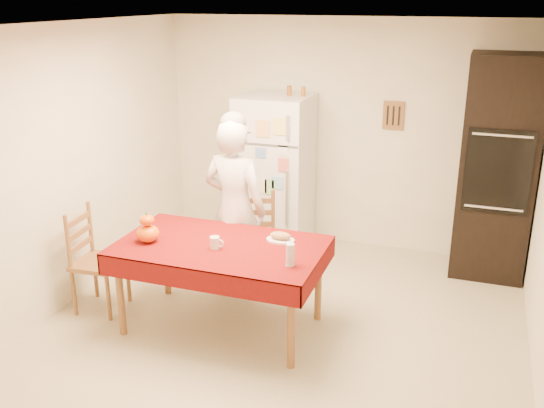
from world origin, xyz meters
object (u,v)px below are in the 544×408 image
at_px(wine_glass, 290,255).
at_px(oven_cabinet, 497,169).
at_px(seated_woman, 235,209).
at_px(refrigerator, 275,173).
at_px(dining_table, 221,252).
at_px(chair_far, 254,237).
at_px(chair_left, 92,256).
at_px(pumpkin_lower, 148,234).
at_px(bread_plate, 280,240).
at_px(coffee_mug, 215,243).

bearing_deg(wine_glass, oven_cabinet, 55.37).
bearing_deg(seated_woman, refrigerator, -81.55).
height_order(refrigerator, wine_glass, refrigerator).
distance_m(dining_table, wine_glass, 0.71).
bearing_deg(chair_far, chair_left, -162.96).
height_order(chair_far, pumpkin_lower, chair_far).
bearing_deg(pumpkin_lower, chair_far, 59.10).
relative_size(chair_far, bread_plate, 3.96).
xyz_separation_m(dining_table, seated_woman, (-0.13, 0.63, 0.15)).
xyz_separation_m(oven_cabinet, bread_plate, (-1.67, -1.67, -0.33)).
bearing_deg(bread_plate, chair_far, 128.03).
height_order(chair_far, seated_woman, seated_woman).
bearing_deg(seated_woman, pumpkin_lower, 65.56).
bearing_deg(bread_plate, coffee_mug, -144.75).
distance_m(pumpkin_lower, bread_plate, 1.10).
bearing_deg(dining_table, wine_glass, -16.37).
bearing_deg(seated_woman, chair_left, 39.25).
bearing_deg(wine_glass, bread_plate, 117.26).
height_order(seated_woman, wine_glass, seated_woman).
height_order(refrigerator, bread_plate, refrigerator).
xyz_separation_m(chair_left, wine_glass, (1.89, -0.13, 0.34)).
distance_m(oven_cabinet, pumpkin_lower, 3.40).
bearing_deg(chair_far, bread_plate, -71.46).
height_order(dining_table, chair_far, chair_far).
bearing_deg(dining_table, pumpkin_lower, -166.78).
bearing_deg(seated_woman, oven_cabinet, -143.56).
bearing_deg(oven_cabinet, chair_left, -149.41).
height_order(pumpkin_lower, bread_plate, pumpkin_lower).
bearing_deg(chair_left, coffee_mug, -94.93).
bearing_deg(refrigerator, bread_plate, -69.44).
relative_size(oven_cabinet, seated_woman, 1.30).
distance_m(dining_table, chair_far, 0.84).
bearing_deg(bread_plate, pumpkin_lower, -160.22).
distance_m(dining_table, seated_woman, 0.66).
height_order(dining_table, bread_plate, bread_plate).
bearing_deg(chair_far, oven_cabinet, 7.38).
bearing_deg(coffee_mug, chair_left, 179.15).
bearing_deg(dining_table, chair_far, 91.12).
relative_size(dining_table, coffee_mug, 17.00).
height_order(chair_left, coffee_mug, chair_left).
distance_m(oven_cabinet, dining_table, 2.88).
height_order(dining_table, coffee_mug, coffee_mug).
distance_m(oven_cabinet, wine_glass, 2.56).
xyz_separation_m(dining_table, bread_plate, (0.44, 0.23, 0.08)).
bearing_deg(chair_far, wine_glass, -75.68).
bearing_deg(refrigerator, oven_cabinet, 1.18).
distance_m(refrigerator, chair_far, 1.10).
xyz_separation_m(chair_left, seated_woman, (1.09, 0.69, 0.34)).
bearing_deg(coffee_mug, refrigerator, 94.56).
relative_size(oven_cabinet, coffee_mug, 22.00).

